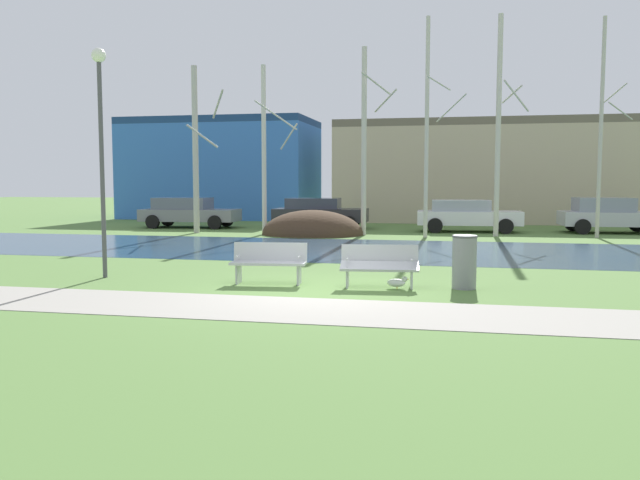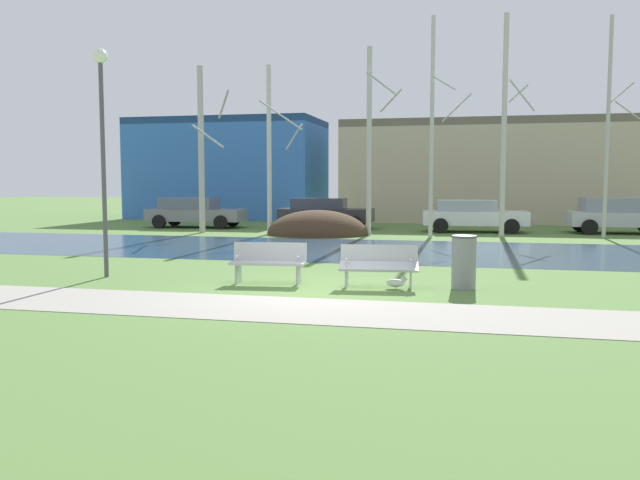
% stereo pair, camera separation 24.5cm
% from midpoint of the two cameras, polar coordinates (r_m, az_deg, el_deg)
% --- Properties ---
extents(ground_plane, '(120.00, 120.00, 0.00)m').
position_cam_midpoint_polar(ground_plane, '(22.60, 5.61, -0.42)').
color(ground_plane, '#517538').
extents(paved_path_strip, '(60.00, 2.20, 0.01)m').
position_cam_midpoint_polar(paved_path_strip, '(11.19, -2.11, -6.07)').
color(paved_path_strip, gray).
rests_on(paved_path_strip, ground).
extents(river_band, '(80.00, 7.28, 0.01)m').
position_cam_midpoint_polar(river_band, '(20.86, 5.00, -0.87)').
color(river_band, '#284256').
rests_on(river_band, ground).
extents(soil_mound, '(4.21, 3.48, 2.04)m').
position_cam_midpoint_polar(soil_mound, '(26.86, 0.04, 0.48)').
color(soil_mound, '#423021').
rests_on(soil_mound, ground).
extents(bench_left, '(1.65, 0.72, 0.87)m').
position_cam_midpoint_polar(bench_left, '(13.96, -4.03, -1.90)').
color(bench_left, '#B2B5B7').
rests_on(bench_left, ground).
extents(bench_right, '(1.65, 0.72, 0.87)m').
position_cam_midpoint_polar(bench_right, '(13.46, 5.68, -2.17)').
color(bench_right, '#B2B5B7').
rests_on(bench_right, ground).
extents(trash_bin, '(0.51, 0.51, 1.09)m').
position_cam_midpoint_polar(trash_bin, '(13.55, 12.99, -1.84)').
color(trash_bin, gray).
rests_on(trash_bin, ground).
extents(seagull, '(0.45, 0.17, 0.26)m').
position_cam_midpoint_polar(seagull, '(13.36, 7.23, -3.72)').
color(seagull, white).
rests_on(seagull, ground).
extents(streetlamp, '(0.32, 0.32, 5.13)m').
position_cam_midpoint_polar(streetlamp, '(15.59, -18.10, 9.54)').
color(streetlamp, '#4C4C51').
rests_on(streetlamp, ground).
extents(birch_far_left, '(1.48, 2.40, 7.02)m').
position_cam_midpoint_polar(birch_far_left, '(28.28, -10.04, 7.91)').
color(birch_far_left, '#BCB7A8').
rests_on(birch_far_left, ground).
extents(birch_left, '(1.58, 2.90, 6.91)m').
position_cam_midpoint_polar(birch_left, '(27.03, -4.10, 7.97)').
color(birch_left, beige).
rests_on(birch_left, ground).
extents(birch_center_left, '(1.45, 2.40, 7.57)m').
position_cam_midpoint_polar(birch_center_left, '(26.70, 4.67, 8.78)').
color(birch_center_left, beige).
rests_on(birch_center_left, ground).
extents(birch_center, '(1.57, 2.35, 8.46)m').
position_cam_midpoint_polar(birch_center, '(25.80, 10.12, 9.73)').
color(birch_center, beige).
rests_on(birch_center, ground).
extents(birch_center_right, '(1.25, 2.01, 8.68)m').
position_cam_midpoint_polar(birch_center_right, '(26.91, 16.12, 9.64)').
color(birch_center_right, beige).
rests_on(birch_center_right, ground).
extents(birch_right, '(1.20, 1.97, 8.44)m').
position_cam_midpoint_polar(birch_right, '(27.53, 24.17, 9.01)').
color(birch_right, '#BCB7A8').
rests_on(birch_right, ground).
extents(parked_van_nearest_grey, '(4.64, 2.22, 1.42)m').
position_cam_midpoint_polar(parked_van_nearest_grey, '(31.55, -10.73, 2.46)').
color(parked_van_nearest_grey, slate).
rests_on(parked_van_nearest_grey, ground).
extents(parked_sedan_second_dark, '(4.43, 2.18, 1.41)m').
position_cam_midpoint_polar(parked_sedan_second_dark, '(30.35, 0.64, 2.44)').
color(parked_sedan_second_dark, '#282B30').
rests_on(parked_sedan_second_dark, ground).
extents(parked_hatch_third_white, '(4.49, 2.18, 1.39)m').
position_cam_midpoint_polar(parked_hatch_third_white, '(28.94, 13.45, 2.15)').
color(parked_hatch_third_white, silver).
rests_on(parked_hatch_third_white, ground).
extents(parked_wagon_fourth_silver, '(4.15, 2.25, 1.50)m').
position_cam_midpoint_polar(parked_wagon_fourth_silver, '(30.12, 24.69, 2.01)').
color(parked_wagon_fourth_silver, '#B2B5BC').
rests_on(parked_wagon_fourth_silver, ground).
extents(building_blue_store, '(11.03, 6.10, 5.88)m').
position_cam_midpoint_polar(building_blue_store, '(40.08, -7.78, 6.17)').
color(building_blue_store, '#3870C6').
rests_on(building_blue_store, ground).
extents(building_beige_block, '(17.78, 8.14, 5.45)m').
position_cam_midpoint_polar(building_beige_block, '(38.14, 16.32, 5.74)').
color(building_beige_block, '#BCAD8E').
rests_on(building_beige_block, ground).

